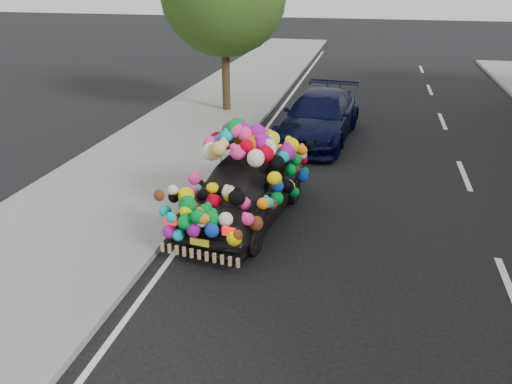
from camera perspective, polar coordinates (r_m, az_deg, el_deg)
ground at (r=8.70m, az=3.43°, el=-8.16°), size 100.00×100.00×0.00m
sidewalk at (r=10.18m, az=-21.22°, el=-4.44°), size 4.00×60.00×0.12m
kerb at (r=9.28m, az=-11.08°, el=-5.95°), size 0.15×60.00×0.13m
lane_markings at (r=8.96m, az=27.11°, el=-10.01°), size 6.00×50.00×0.01m
plush_art_car at (r=9.80m, az=-1.30°, el=2.31°), size 2.51×4.36×1.99m
navy_sedan at (r=15.02m, az=7.20°, el=8.54°), size 2.39×4.89×1.37m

